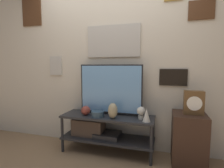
{
  "coord_description": "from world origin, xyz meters",
  "views": [
    {
      "loc": [
        0.76,
        -2.06,
        1.24
      ],
      "look_at": [
        0.07,
        0.25,
        1.0
      ],
      "focal_mm": 28.0,
      "sensor_mm": 36.0,
      "label": 1
    }
  ],
  "objects": [
    {
      "name": "wall_back",
      "position": [
        -0.0,
        0.51,
        1.36
      ],
      "size": [
        6.4,
        0.08,
        2.7
      ],
      "color": "beige",
      "rests_on": "ground_plane"
    },
    {
      "name": "mantel_clock",
      "position": [
        1.12,
        0.23,
        0.8
      ],
      "size": [
        0.23,
        0.11,
        0.29
      ],
      "color": "brown",
      "rests_on": "side_table"
    },
    {
      "name": "vase_urn_stoneware",
      "position": [
        0.11,
        0.15,
        0.64
      ],
      "size": [
        0.13,
        0.13,
        0.21
      ],
      "color": "tan",
      "rests_on": "media_console"
    },
    {
      "name": "television",
      "position": [
        0.02,
        0.34,
        0.91
      ],
      "size": [
        0.93,
        0.05,
        0.73
      ],
      "color": "black",
      "rests_on": "media_console"
    },
    {
      "name": "vase_round_glass",
      "position": [
        -0.31,
        0.19,
        0.61
      ],
      "size": [
        0.13,
        0.13,
        0.13
      ],
      "color": "brown",
      "rests_on": "media_console"
    },
    {
      "name": "vase_slim_bronze",
      "position": [
        0.56,
        0.14,
        0.63
      ],
      "size": [
        0.1,
        0.1,
        0.17
      ],
      "color": "beige",
      "rests_on": "media_console"
    },
    {
      "name": "ground_plane",
      "position": [
        0.0,
        0.0,
        0.0
      ],
      "size": [
        12.0,
        12.0,
        0.0
      ],
      "primitive_type": "plane",
      "color": "#846647"
    },
    {
      "name": "decorative_bust",
      "position": [
        0.48,
        0.23,
        0.64
      ],
      "size": [
        0.11,
        0.11,
        0.17
      ],
      "color": "beige",
      "rests_on": "media_console"
    },
    {
      "name": "side_table",
      "position": [
        1.08,
        0.25,
        0.33
      ],
      "size": [
        0.4,
        0.42,
        0.65
      ],
      "color": "#382319",
      "rests_on": "ground_plane"
    },
    {
      "name": "media_console",
      "position": [
        -0.11,
        0.25,
        0.34
      ],
      "size": [
        1.32,
        0.42,
        0.54
      ],
      "color": "#232326",
      "rests_on": "ground_plane"
    },
    {
      "name": "vase_wide_bowl",
      "position": [
        -0.12,
        0.16,
        0.58
      ],
      "size": [
        0.18,
        0.18,
        0.08
      ],
      "color": "#2D4251",
      "rests_on": "media_console"
    }
  ]
}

